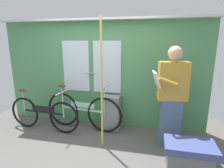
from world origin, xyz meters
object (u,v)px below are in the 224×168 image
object	(u,v)px
passenger_reading_newspaper	(171,96)
handrail_pole	(102,85)
trash_bin_by_wall	(111,112)
bench_seat_corner	(189,157)
bicycle_leaning_behind	(83,111)
bicycle_near_door	(43,114)

from	to	relation	value
passenger_reading_newspaper	handrail_pole	xyz separation A→B (m)	(-1.16, -0.25, 0.18)
trash_bin_by_wall	bench_seat_corner	distance (m)	1.76
passenger_reading_newspaper	bicycle_leaning_behind	bearing A→B (deg)	-18.65
bicycle_leaning_behind	bench_seat_corner	world-z (taller)	bicycle_leaning_behind
passenger_reading_newspaper	trash_bin_by_wall	xyz separation A→B (m)	(-1.15, 0.42, -0.58)
bicycle_near_door	handrail_pole	world-z (taller)	handrail_pole
handrail_pole	bench_seat_corner	distance (m)	1.70
handrail_pole	bicycle_leaning_behind	bearing A→B (deg)	137.46
trash_bin_by_wall	bench_seat_corner	bearing A→B (deg)	-37.79
handrail_pole	bench_seat_corner	world-z (taller)	handrail_pole
trash_bin_by_wall	handrail_pole	bearing A→B (deg)	-91.19
bicycle_leaning_behind	handrail_pole	distance (m)	1.07
bicycle_near_door	bench_seat_corner	xyz separation A→B (m)	(2.76, -0.69, -0.12)
passenger_reading_newspaper	bicycle_near_door	bearing A→B (deg)	-10.45
bench_seat_corner	bicycle_near_door	bearing A→B (deg)	165.93
bicycle_leaning_behind	passenger_reading_newspaper	bearing A→B (deg)	-2.32
bicycle_leaning_behind	bench_seat_corner	bearing A→B (deg)	-18.40
passenger_reading_newspaper	trash_bin_by_wall	bearing A→B (deg)	-29.66
bicycle_leaning_behind	passenger_reading_newspaper	distance (m)	1.85
bicycle_near_door	bench_seat_corner	size ratio (longest dim) A/B	2.33
passenger_reading_newspaper	handrail_pole	world-z (taller)	handrail_pole
bicycle_near_door	bicycle_leaning_behind	xyz separation A→B (m)	(0.78, 0.24, 0.04)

